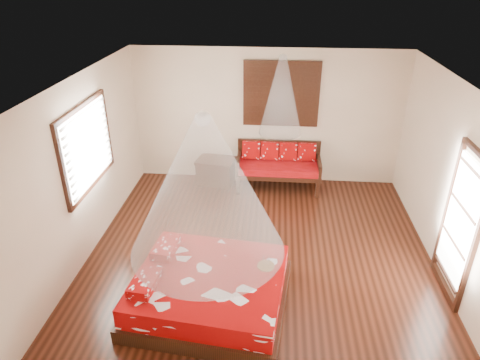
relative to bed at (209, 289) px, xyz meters
The scene contains 10 objects.
room 1.80m from the bed, 62.31° to the left, with size 5.54×5.54×2.84m.
bed is the anchor object (origin of this frame).
daybed 3.73m from the bed, 75.78° to the left, with size 1.73×0.77×0.94m.
storage_chest 3.70m from the bed, 96.23° to the left, with size 0.88×0.71×0.54m.
shutter_panel 4.37m from the bed, 76.96° to the left, with size 1.52×0.06×1.32m.
window_left 2.90m from the bed, 145.41° to the left, with size 0.10×1.74×1.34m.
glazed_door 3.51m from the bed, 10.54° to the left, with size 0.08×1.02×2.16m.
wine_tray 0.86m from the bed, 17.71° to the left, with size 0.23×0.23×0.19m.
mosquito_net_main 1.60m from the bed, ahead, with size 1.97×1.97×1.80m, color white.
mosquito_net_daybed 4.00m from the bed, 75.28° to the left, with size 0.83×0.83×1.50m, color white.
Camera 1 is at (0.18, -5.70, 4.24)m, focal length 32.00 mm.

